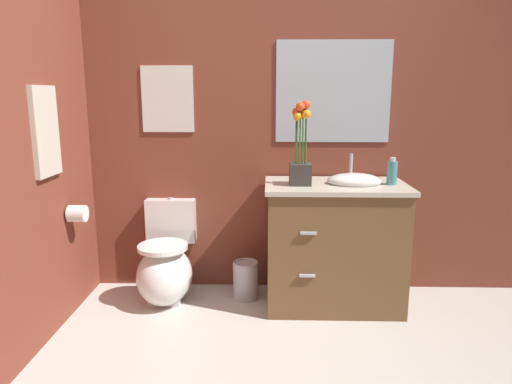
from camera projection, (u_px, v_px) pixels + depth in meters
name	position (u px, v px, depth m)	size (l,w,h in m)	color
wall_back	(316.00, 120.00, 3.32)	(4.47, 0.05, 2.50)	brown
wall_left	(4.00, 132.00, 2.32)	(0.05, 4.16, 2.50)	brown
toilet	(166.00, 267.00, 3.26)	(0.38, 0.59, 0.69)	white
vanity_cabinet	(334.00, 243.00, 3.17)	(0.94, 0.56, 1.03)	brown
flower_vase	(301.00, 155.00, 3.00)	(0.14, 0.14, 0.55)	#38332D
soap_bottle	(392.00, 172.00, 3.03)	(0.07, 0.07, 0.18)	teal
trash_bin	(246.00, 280.00, 3.32)	(0.18, 0.18, 0.27)	#B7B7BC
wall_poster	(168.00, 99.00, 3.29)	(0.37, 0.01, 0.46)	silver
wall_mirror	(333.00, 92.00, 3.24)	(0.80, 0.01, 0.70)	#B2BCC6
hanging_towel	(46.00, 131.00, 2.68)	(0.03, 0.28, 0.52)	beige
toilet_paper_roll	(77.00, 214.00, 3.00)	(0.11, 0.11, 0.11)	white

